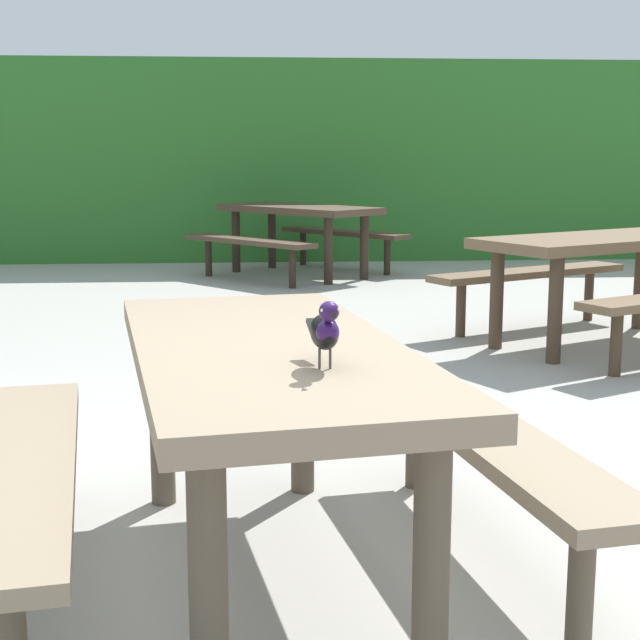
% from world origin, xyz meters
% --- Properties ---
extents(ground_plane, '(60.00, 60.00, 0.00)m').
position_xyz_m(ground_plane, '(0.00, 0.00, 0.00)').
color(ground_plane, '#A3A099').
extents(hedge_wall, '(28.00, 1.87, 2.38)m').
position_xyz_m(hedge_wall, '(0.00, 9.57, 1.19)').
color(hedge_wall, '#2D6B28').
rests_on(hedge_wall, ground).
extents(picnic_table_foreground, '(1.94, 1.96, 0.74)m').
position_xyz_m(picnic_table_foreground, '(0.08, 0.17, 0.56)').
color(picnic_table_foreground, '#84725B').
rests_on(picnic_table_foreground, ground).
extents(bird_grackle, '(0.09, 0.29, 0.18)m').
position_xyz_m(bird_grackle, '(0.22, -0.21, 0.84)').
color(bird_grackle, black).
rests_on(bird_grackle, picnic_table_foreground).
extents(picnic_table_mid_right, '(2.29, 2.28, 0.74)m').
position_xyz_m(picnic_table_mid_right, '(2.41, 3.58, 0.56)').
color(picnic_table_mid_right, brown).
rests_on(picnic_table_mid_right, ground).
extents(picnic_table_far_centre, '(2.39, 2.39, 0.74)m').
position_xyz_m(picnic_table_far_centre, '(0.54, 7.38, 0.56)').
color(picnic_table_far_centre, '#473828').
rests_on(picnic_table_far_centre, ground).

